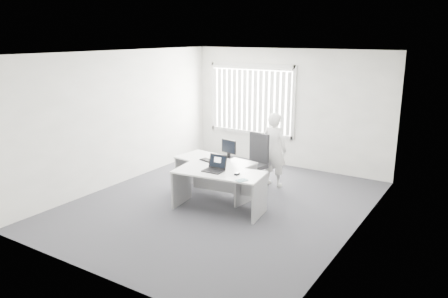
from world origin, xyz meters
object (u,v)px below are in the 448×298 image
Objects in this scene: person at (274,149)px; laptop at (213,164)px; desk_far at (215,169)px; office_chair at (253,172)px; desk_near at (219,182)px; monitor at (229,149)px.

laptop is (-0.32, -1.82, 0.09)m from person.
office_chair is (0.50, 0.67, -0.16)m from desk_far.
desk_near reaches higher than desk_far.
person reaches higher than monitor.
monitor is (-0.37, 0.92, 0.37)m from desk_near.
desk_near is 4.65× the size of monitor.
desk_far is at bearing -113.59° from office_chair.
monitor is (-0.35, -0.39, 0.54)m from office_chair.
monitor reaches higher than desk_far.
desk_near is 1.06m from monitor.
person is at bearing 79.10° from laptop.
office_chair is 0.74× the size of person.
desk_near is 1.33m from office_chair.
office_chair is 3.21× the size of laptop.
desk_far is 4.52× the size of monitor.
desk_far is 1.37m from person.
monitor is (-0.59, -0.84, 0.11)m from person.
office_chair is at bearing 59.50° from desk_far.
monitor reaches higher than desk_near.
desk_far is (-0.52, 0.65, -0.01)m from desk_near.
monitor is at bearing 104.81° from laptop.
person reaches higher than office_chair.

